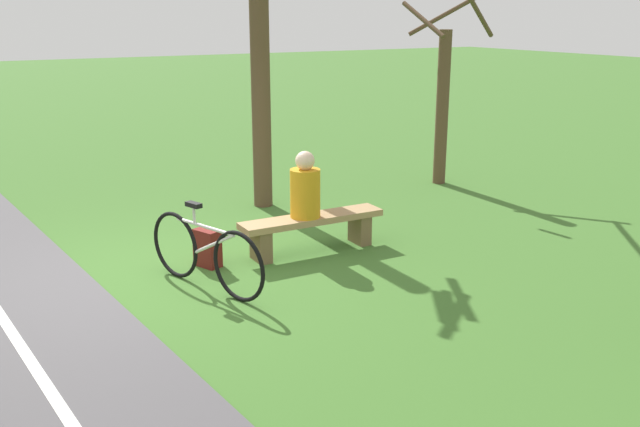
{
  "coord_description": "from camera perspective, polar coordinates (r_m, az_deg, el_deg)",
  "views": [
    {
      "loc": [
        1.89,
        7.45,
        2.89
      ],
      "look_at": [
        -1.33,
        1.79,
        1.01
      ],
      "focal_mm": 39.19,
      "sensor_mm": 36.0,
      "label": 1
    }
  ],
  "objects": [
    {
      "name": "backpack",
      "position": [
        8.31,
        -9.13,
        -2.82
      ],
      "size": [
        0.3,
        0.36,
        0.45
      ],
      "rotation": [
        0.0,
        0.0,
        1.95
      ],
      "color": "maroon",
      "rests_on": "ground_plane"
    },
    {
      "name": "person_seated",
      "position": [
        8.5,
        -1.22,
        2.02
      ],
      "size": [
        0.38,
        0.38,
        0.82
      ],
      "rotation": [
        0.0,
        0.0,
        -0.01
      ],
      "color": "orange",
      "rests_on": "bench"
    },
    {
      "name": "tree_mid_field",
      "position": [
        12.2,
        10.03,
        9.53
      ],
      "size": [
        1.39,
        1.58,
        3.34
      ],
      "color": "brown",
      "rests_on": "ground_plane"
    },
    {
      "name": "tree_near_bench",
      "position": [
        10.51,
        -4.81,
        11.26
      ],
      "size": [
        1.11,
        0.72,
        4.25
      ],
      "color": "brown",
      "rests_on": "ground_plane"
    },
    {
      "name": "bench",
      "position": [
        8.68,
        -0.65,
        -1.07
      ],
      "size": [
        1.87,
        0.4,
        0.46
      ],
      "rotation": [
        0.0,
        0.0,
        -0.01
      ],
      "color": "#A88456",
      "rests_on": "ground_plane"
    },
    {
      "name": "bicycle",
      "position": [
        7.6,
        -9.35,
        -3.24
      ],
      "size": [
        0.64,
        1.72,
        0.94
      ],
      "rotation": [
        0.0,
        0.0,
        1.91
      ],
      "color": "black",
      "rests_on": "ground_plane"
    },
    {
      "name": "ground_plane",
      "position": [
        8.21,
        -14.45,
        -5.01
      ],
      "size": [
        80.0,
        80.0,
        0.0
      ],
      "primitive_type": "plane",
      "color": "#3D6B28"
    }
  ]
}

